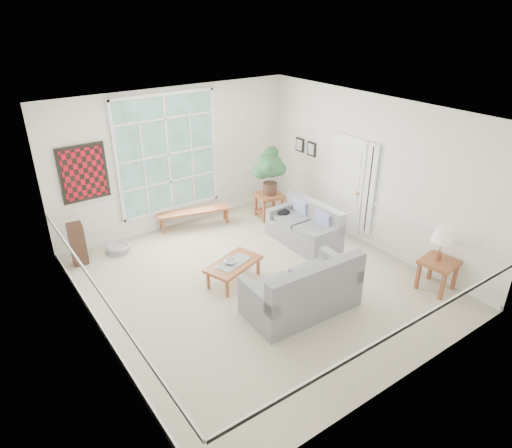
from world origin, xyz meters
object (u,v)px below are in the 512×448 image
(loveseat_front, at_px, (301,283))
(end_table, at_px, (269,206))
(coffee_table, at_px, (234,272))
(loveseat_right, at_px, (304,224))
(side_table, at_px, (437,275))

(loveseat_front, distance_m, end_table, 3.54)
(loveseat_front, height_order, coffee_table, loveseat_front)
(coffee_table, height_order, end_table, end_table)
(loveseat_right, height_order, end_table, loveseat_right)
(coffee_table, bearing_deg, end_table, 21.78)
(loveseat_right, xyz_separation_m, end_table, (0.16, 1.41, -0.13))
(loveseat_front, relative_size, side_table, 3.20)
(coffee_table, relative_size, side_table, 1.81)
(end_table, bearing_deg, coffee_table, -139.79)
(coffee_table, bearing_deg, loveseat_front, -89.79)
(loveseat_right, xyz_separation_m, loveseat_front, (-1.52, -1.70, 0.07))
(end_table, bearing_deg, loveseat_front, -118.39)
(loveseat_front, distance_m, coffee_table, 1.42)
(end_table, relative_size, side_table, 1.01)
(coffee_table, bearing_deg, side_table, -57.66)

